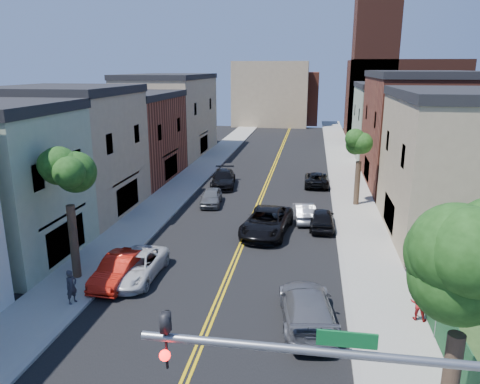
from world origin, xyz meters
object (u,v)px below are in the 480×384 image
at_px(red_sedan, 119,269).
at_px(pedestrian_left, 71,287).
at_px(pedestrian_right, 419,303).
at_px(silver_car_right, 304,212).
at_px(black_car_right, 322,218).
at_px(dark_car_right_far, 316,179).
at_px(black_car_left, 223,179).
at_px(grey_car_right, 307,307).
at_px(black_suv_lane, 267,222).
at_px(white_pickup, 136,266).
at_px(grey_car_left, 211,197).

xyz_separation_m(red_sedan, pedestrian_left, (-1.20, -2.69, 0.24)).
bearing_deg(pedestrian_right, silver_car_right, -50.82).
height_order(silver_car_right, pedestrian_left, pedestrian_left).
relative_size(black_car_right, silver_car_right, 1.05).
distance_m(silver_car_right, dark_car_right_far, 10.53).
xyz_separation_m(black_car_left, grey_car_right, (8.21, -22.94, 0.03)).
bearing_deg(silver_car_right, pedestrian_right, 103.81).
bearing_deg(black_suv_lane, pedestrian_left, -119.24).
bearing_deg(grey_car_right, white_pickup, -26.29).
distance_m(dark_car_right_far, pedestrian_right, 24.14).
height_order(silver_car_right, black_suv_lane, black_suv_lane).
xyz_separation_m(grey_car_left, pedestrian_right, (12.90, -16.09, 0.26)).
relative_size(red_sedan, pedestrian_left, 2.69).
height_order(black_car_right, black_suv_lane, black_suv_lane).
distance_m(black_car_right, pedestrian_left, 17.40).
bearing_deg(white_pickup, pedestrian_left, -119.89).
bearing_deg(black_car_left, dark_car_right_far, 4.21).
height_order(black_car_left, dark_car_right_far, black_car_left).
distance_m(grey_car_right, pedestrian_left, 10.96).
bearing_deg(black_car_right, black_car_left, -49.08).
xyz_separation_m(black_suv_lane, pedestrian_left, (-8.08, -11.08, 0.13)).
height_order(black_car_left, grey_car_right, grey_car_right).
bearing_deg(black_car_right, black_suv_lane, 24.62).
distance_m(silver_car_right, pedestrian_left, 17.73).
height_order(grey_car_left, silver_car_right, grey_car_left).
bearing_deg(red_sedan, dark_car_right_far, 67.98).
bearing_deg(black_car_right, pedestrian_left, 46.94).
bearing_deg(pedestrian_right, red_sedan, 10.91).
bearing_deg(black_car_left, black_car_right, -55.57).
distance_m(red_sedan, silver_car_right, 14.87).
xyz_separation_m(grey_car_left, grey_car_right, (8.05, -17.00, 0.13)).
distance_m(dark_car_right_far, black_suv_lane, 14.09).
distance_m(grey_car_left, pedestrian_left, 17.36).
xyz_separation_m(dark_car_right_far, black_suv_lane, (-3.35, -13.69, 0.18)).
relative_size(grey_car_left, black_car_left, 0.74).
bearing_deg(grey_car_right, black_car_right, -100.91).
bearing_deg(silver_car_right, pedestrian_left, 45.70).
height_order(grey_car_right, black_car_right, grey_car_right).
height_order(black_car_left, pedestrian_left, pedestrian_left).
xyz_separation_m(grey_car_right, pedestrian_right, (4.85, 0.92, 0.13)).
height_order(black_car_right, pedestrian_left, pedestrian_left).
distance_m(white_pickup, black_car_left, 19.83).
xyz_separation_m(grey_car_left, black_suv_lane, (5.18, -6.04, 0.17)).
xyz_separation_m(white_pickup, grey_car_left, (0.99, 13.88, -0.02)).
distance_m(black_suv_lane, pedestrian_right, 12.68).
bearing_deg(red_sedan, silver_car_right, 54.11).
xyz_separation_m(black_car_left, black_car_right, (9.03, -10.24, -0.05)).
xyz_separation_m(white_pickup, grey_car_right, (9.04, -3.12, 0.11)).
distance_m(red_sedan, grey_car_left, 14.53).
distance_m(grey_car_left, grey_car_right, 18.82).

